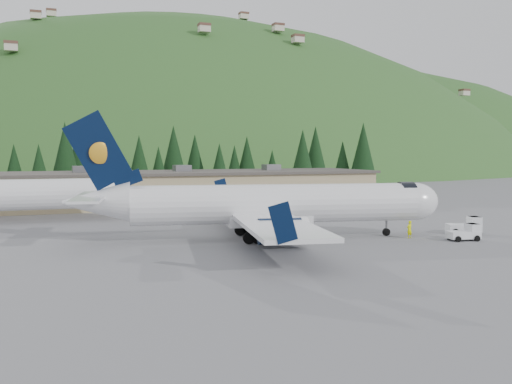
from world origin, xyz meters
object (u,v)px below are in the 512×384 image
object	(u,v)px
baggage_tug_a	(466,233)
baggage_tug_b	(466,226)
second_airliner	(1,194)
airliner	(268,206)
terminal_building	(150,188)
ramp_worker	(409,229)

from	to	relation	value
baggage_tug_a	baggage_tug_b	bearing A→B (deg)	57.40
second_airliner	baggage_tug_b	world-z (taller)	second_airliner
airliner	second_airliner	xyz separation A→B (m)	(-23.91, 21.80, 0.19)
airliner	baggage_tug_b	distance (m)	20.30
terminal_building	second_airliner	bearing A→B (deg)	-141.22
ramp_worker	baggage_tug_b	bearing A→B (deg)	169.41
second_airliner	terminal_building	xyz separation A→B (m)	(19.91, 16.00, -0.70)
baggage_tug_b	ramp_worker	size ratio (longest dim) A/B	2.15
second_airliner	baggage_tug_b	size ratio (longest dim) A/B	7.75
second_airliner	baggage_tug_b	bearing A→B (deg)	-30.37
baggage_tug_a	ramp_worker	size ratio (longest dim) A/B	1.85
second_airliner	terminal_building	distance (m)	25.55
second_airliner	terminal_building	size ratio (longest dim) A/B	0.39
airliner	ramp_worker	world-z (taller)	airliner
baggage_tug_a	airliner	bearing A→B (deg)	165.75
second_airliner	baggage_tug_a	bearing A→B (deg)	-35.62
terminal_building	ramp_worker	distance (m)	45.27
terminal_building	baggage_tug_a	bearing A→B (deg)	-65.37
baggage_tug_a	ramp_worker	xyz separation A→B (m)	(-4.00, 3.03, 0.14)
second_airliner	baggage_tug_b	xyz separation A→B (m)	(43.70, -25.61, -2.56)
baggage_tug_b	ramp_worker	xyz separation A→B (m)	(-7.12, -0.45, 0.06)
baggage_tug_b	terminal_building	xyz separation A→B (m)	(-23.79, 41.61, 1.86)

